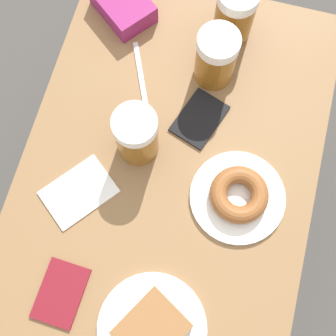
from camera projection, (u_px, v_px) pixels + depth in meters
The scene contains 12 objects.
ground_plane at pixel (168, 225), 1.72m from camera, with size 8.00×8.00×0.00m, color #474442.
table at pixel (168, 179), 1.10m from camera, with size 0.65×0.98×0.71m.
plate_with_cake at pixel (152, 329), 0.92m from camera, with size 0.22×0.22×0.05m.
plate_with_donut at pixel (238, 196), 1.00m from camera, with size 0.21×0.21×0.05m.
beer_mug_left at pixel (216, 57), 1.03m from camera, with size 0.09×0.09×0.15m.
beer_mug_center at pixel (137, 135), 0.98m from camera, with size 0.09×0.09×0.15m.
beer_mug_right at pixel (235, 13), 1.06m from camera, with size 0.09×0.09×0.15m.
napkin_folded at pixel (79, 192), 1.02m from camera, with size 0.18×0.18×0.00m.
fork at pixel (141, 77), 1.10m from camera, with size 0.09×0.17×0.00m.
passport_near_edge at pixel (61, 293), 0.96m from camera, with size 0.09×0.13×0.01m.
passport_far_edge at pixel (199, 119), 1.07m from camera, with size 0.12×0.15×0.01m.
blue_pouch at pixel (123, 5), 1.12m from camera, with size 0.18×0.17×0.05m.
Camera 1 is at (-0.07, 0.28, 1.71)m, focal length 50.00 mm.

